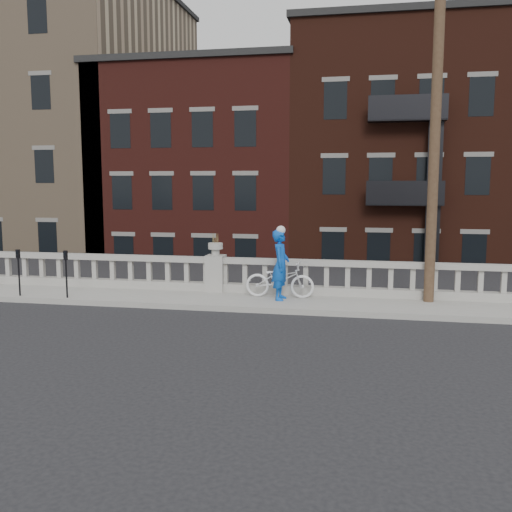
{
  "coord_description": "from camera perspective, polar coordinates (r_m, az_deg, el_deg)",
  "views": [
    {
      "loc": [
        4.46,
        -12.57,
        3.44
      ],
      "look_at": [
        1.39,
        3.2,
        1.35
      ],
      "focal_mm": 40.0,
      "sensor_mm": 36.0,
      "label": 1
    }
  ],
  "objects": [
    {
      "name": "balustrade",
      "position": [
        17.34,
        -4.04,
        -1.91
      ],
      "size": [
        28.0,
        0.34,
        1.03
      ],
      "color": "gray",
      "rests_on": "sidewalk"
    },
    {
      "name": "cyclist",
      "position": [
        15.98,
        2.48,
        -0.88
      ],
      "size": [
        0.5,
        0.74,
        1.98
      ],
      "primitive_type": "imported",
      "rotation": [
        0.0,
        0.0,
        1.54
      ],
      "color": "blue",
      "rests_on": "sidewalk"
    },
    {
      "name": "ground",
      "position": [
        13.77,
        -8.32,
        -7.14
      ],
      "size": [
        120.0,
        120.0,
        0.0
      ],
      "primitive_type": "plane",
      "color": "black",
      "rests_on": "ground"
    },
    {
      "name": "utility_pole",
      "position": [
        16.36,
        17.54,
        13.36
      ],
      "size": [
        1.6,
        0.28,
        10.0
      ],
      "color": "#422D1E",
      "rests_on": "sidewalk"
    },
    {
      "name": "bicycle",
      "position": [
        16.37,
        2.4,
        -2.36
      ],
      "size": [
        1.97,
        0.7,
        1.03
      ],
      "primitive_type": "imported",
      "rotation": [
        0.0,
        0.0,
        1.58
      ],
      "color": "white",
      "rests_on": "sidewalk"
    },
    {
      "name": "parking_meter_c",
      "position": [
        17.9,
        -22.65,
        -1.03
      ],
      "size": [
        0.1,
        0.09,
        1.36
      ],
      "color": "black",
      "rests_on": "sidewalk"
    },
    {
      "name": "lower_level",
      "position": [
        35.83,
        4.8,
        6.07
      ],
      "size": [
        80.0,
        44.0,
        20.8
      ],
      "color": "#605E59",
      "rests_on": "ground"
    },
    {
      "name": "sidewalk",
      "position": [
        16.54,
        -4.88,
        -4.37
      ],
      "size": [
        32.0,
        2.2,
        0.15
      ],
      "primitive_type": "cube",
      "color": "gray",
      "rests_on": "ground"
    },
    {
      "name": "parking_meter_d",
      "position": [
        17.11,
        -18.46,
        -1.2
      ],
      "size": [
        0.1,
        0.09,
        1.36
      ],
      "color": "black",
      "rests_on": "sidewalk"
    },
    {
      "name": "planter_pedestal",
      "position": [
        17.31,
        -4.05,
        -1.29
      ],
      "size": [
        0.55,
        0.55,
        1.76
      ],
      "color": "gray",
      "rests_on": "sidewalk"
    }
  ]
}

